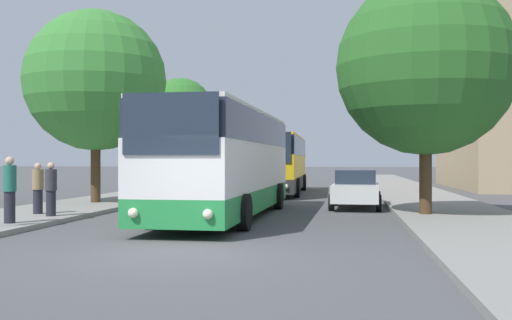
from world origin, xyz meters
name	(u,v)px	position (x,y,z in m)	size (l,w,h in m)	color
ground_plane	(177,255)	(0.00, 0.00, 0.00)	(300.00, 300.00, 0.00)	#4C4C4F
bus_front	(226,161)	(-0.57, 7.78, 1.87)	(3.04, 12.08, 3.50)	#238942
bus_middle	(278,163)	(-0.37, 21.89, 1.73)	(2.95, 11.94, 3.23)	#2D2D2D
parked_car_right_near	(356,188)	(3.76, 12.16, 0.78)	(2.07, 4.25, 1.51)	silver
pedestrian_waiting_near	(51,189)	(-5.75, 5.92, 0.99)	(0.36, 0.36, 1.68)	#23232D
pedestrian_waiting_far	(38,188)	(-6.55, 6.58, 0.98)	(0.36, 0.36, 1.66)	#23232D
pedestrian_walking_back	(10,189)	(-5.87, 3.78, 1.09)	(0.36, 0.36, 1.84)	#23232D
tree_left_near	(96,81)	(-6.88, 11.89, 5.18)	(5.81, 5.81, 7.94)	#47331E
tree_left_far	(181,111)	(-7.65, 27.63, 5.18)	(4.46, 4.46, 7.28)	#47331E
tree_right_near	(426,67)	(5.93, 8.41, 4.93)	(5.78, 5.78, 7.68)	#47331E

